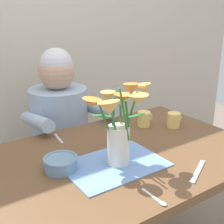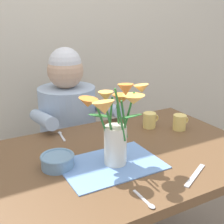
% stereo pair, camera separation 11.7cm
% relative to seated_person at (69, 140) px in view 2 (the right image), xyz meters
% --- Properties ---
extents(wood_panel_backdrop, '(4.00, 0.10, 2.50)m').
position_rel_seated_person_xyz_m(wood_panel_backdrop, '(0.02, 0.43, 0.69)').
color(wood_panel_backdrop, beige).
rests_on(wood_panel_backdrop, ground_plane).
extents(dining_table, '(1.20, 0.80, 0.74)m').
position_rel_seated_person_xyz_m(dining_table, '(0.02, -0.62, 0.08)').
color(dining_table, brown).
rests_on(dining_table, ground_plane).
extents(seated_person, '(0.45, 0.47, 1.14)m').
position_rel_seated_person_xyz_m(seated_person, '(0.00, 0.00, 0.00)').
color(seated_person, '#4C4C56').
rests_on(seated_person, ground_plane).
extents(striped_placemat, '(0.40, 0.28, 0.00)m').
position_rel_seated_person_xyz_m(striped_placemat, '(-0.08, -0.69, 0.18)').
color(striped_placemat, '#6B93D1').
rests_on(striped_placemat, dining_table).
extents(flower_vase, '(0.30, 0.21, 0.36)m').
position_rel_seated_person_xyz_m(flower_vase, '(-0.06, -0.69, 0.36)').
color(flower_vase, silver).
rests_on(flower_vase, dining_table).
extents(ceramic_bowl, '(0.14, 0.14, 0.06)m').
position_rel_seated_person_xyz_m(ceramic_bowl, '(-0.27, -0.60, 0.21)').
color(ceramic_bowl, '#6689A8').
rests_on(ceramic_bowl, dining_table).
extents(dinner_knife, '(0.18, 0.11, 0.00)m').
position_rel_seated_person_xyz_m(dinner_knife, '(0.16, -0.91, 0.18)').
color(dinner_knife, silver).
rests_on(dinner_knife, dining_table).
extents(tea_cup, '(0.09, 0.07, 0.08)m').
position_rel_seated_person_xyz_m(tea_cup, '(0.30, -0.42, 0.22)').
color(tea_cup, '#E5C666').
rests_on(tea_cup, dining_table).
extents(coffee_cup, '(0.09, 0.07, 0.08)m').
position_rel_seated_person_xyz_m(coffee_cup, '(0.42, -0.52, 0.22)').
color(coffee_cup, '#E5C666').
rests_on(coffee_cup, dining_table).
extents(spoon_0, '(0.03, 0.12, 0.01)m').
position_rel_seated_person_xyz_m(spoon_0, '(-0.15, -0.30, 0.18)').
color(spoon_0, silver).
rests_on(spoon_0, dining_table).
extents(spoon_1, '(0.02, 0.12, 0.01)m').
position_rel_seated_person_xyz_m(spoon_1, '(-0.10, -0.96, 0.18)').
color(spoon_1, silver).
rests_on(spoon_1, dining_table).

